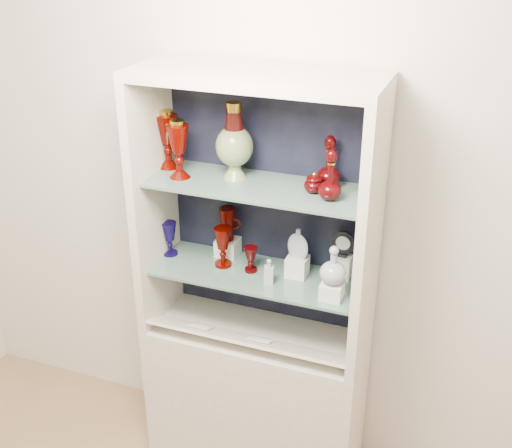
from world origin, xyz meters
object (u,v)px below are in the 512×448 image
at_px(cobalt_goblet, 170,238).
at_px(ruby_pitcher, 227,224).
at_px(ruby_decanter_a, 331,172).
at_px(ruby_goblet_small, 251,259).
at_px(pedestal_lamp_right, 179,149).
at_px(clear_round_decanter, 333,266).
at_px(clear_square_bottle, 269,271).
at_px(lidded_bowl, 314,182).
at_px(cameo_medallion, 343,244).
at_px(ruby_goblet_tall, 223,247).
at_px(enamel_urn, 234,141).
at_px(ruby_decanter_b, 329,160).
at_px(pedestal_lamp_left, 167,139).
at_px(flat_flask, 298,243).

bearing_deg(cobalt_goblet, ruby_pitcher, 19.98).
relative_size(ruby_decanter_a, ruby_goblet_small, 1.97).
distance_m(ruby_decanter_a, ruby_pitcher, 0.65).
xyz_separation_m(pedestal_lamp_right, clear_round_decanter, (0.69, -0.05, -0.39)).
distance_m(ruby_decanter_a, clear_square_bottle, 0.54).
height_order(lidded_bowl, cobalt_goblet, lidded_bowl).
bearing_deg(lidded_bowl, cobalt_goblet, 178.63).
height_order(lidded_bowl, cameo_medallion, lidded_bowl).
relative_size(ruby_goblet_tall, clear_square_bottle, 1.60).
relative_size(pedestal_lamp_right, clear_round_decanter, 1.53).
distance_m(ruby_goblet_small, cameo_medallion, 0.41).
height_order(enamel_urn, cobalt_goblet, enamel_urn).
relative_size(cobalt_goblet, clear_square_bottle, 1.40).
bearing_deg(ruby_decanter_a, clear_round_decanter, -43.40).
height_order(ruby_decanter_b, cobalt_goblet, ruby_decanter_b).
bearing_deg(pedestal_lamp_right, ruby_decanter_b, 11.60).
bearing_deg(enamel_urn, ruby_pitcher, 135.45).
relative_size(pedestal_lamp_right, ruby_goblet_small, 2.09).
xyz_separation_m(ruby_decanter_b, clear_round_decanter, (0.08, -0.17, -0.38)).
bearing_deg(ruby_goblet_tall, ruby_pitcher, 100.88).
relative_size(pedestal_lamp_left, ruby_goblet_small, 2.15).
xyz_separation_m(pedestal_lamp_left, ruby_decanter_a, (0.75, -0.10, -0.01)).
bearing_deg(clear_square_bottle, ruby_pitcher, 146.59).
bearing_deg(cobalt_goblet, clear_round_decanter, -7.30).
bearing_deg(ruby_decanter_b, ruby_goblet_tall, -169.88).
bearing_deg(flat_flask, pedestal_lamp_right, -158.32).
xyz_separation_m(cobalt_goblet, cameo_medallion, (0.79, 0.08, 0.08)).
height_order(lidded_bowl, clear_round_decanter, lidded_bowl).
xyz_separation_m(ruby_decanter_a, cameo_medallion, (0.04, 0.14, -0.38)).
relative_size(ruby_decanter_b, ruby_goblet_tall, 1.22).
bearing_deg(pedestal_lamp_right, ruby_pitcher, 44.50).
height_order(cobalt_goblet, cameo_medallion, cameo_medallion).
bearing_deg(clear_round_decanter, ruby_goblet_small, 167.21).
bearing_deg(flat_flask, ruby_pitcher, -178.01).
xyz_separation_m(pedestal_lamp_left, pedestal_lamp_right, (0.10, -0.09, -0.00)).
distance_m(pedestal_lamp_right, enamel_urn, 0.24).
bearing_deg(ruby_pitcher, cobalt_goblet, -165.32).
relative_size(ruby_decanter_a, cameo_medallion, 1.90).
bearing_deg(flat_flask, ruby_goblet_tall, -161.70).
relative_size(flat_flask, clear_round_decanter, 0.86).
bearing_deg(ruby_decanter_b, enamel_urn, -173.32).
bearing_deg(pedestal_lamp_right, cobalt_goblet, 151.32).
bearing_deg(enamel_urn, ruby_goblet_small, -23.53).
distance_m(lidded_bowl, cameo_medallion, 0.34).
distance_m(cobalt_goblet, clear_square_bottle, 0.52).
relative_size(pedestal_lamp_left, clear_square_bottle, 2.20).
xyz_separation_m(cobalt_goblet, flat_flask, (0.61, 0.02, 0.08)).
xyz_separation_m(cobalt_goblet, ruby_pitcher, (0.25, 0.09, 0.08)).
xyz_separation_m(pedestal_lamp_right, ruby_decanter_b, (0.61, 0.13, -0.01)).
height_order(pedestal_lamp_right, ruby_pitcher, pedestal_lamp_right).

